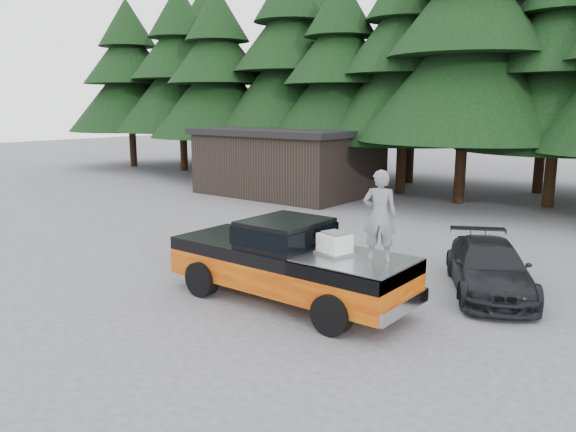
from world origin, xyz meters
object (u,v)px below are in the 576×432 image
Objects in this scene: pickup_truck at (288,274)px; air_compressor at (335,245)px; utility_building at (289,161)px; man_on_bed at (380,216)px; parked_car at (489,268)px.

pickup_truck is 9.63× the size of air_compressor.
man_on_bed is at bearing -45.85° from utility_building.
pickup_truck is 16.26m from utility_building.
pickup_truck is 2.75m from man_on_bed.
utility_building is at bearing 117.02° from parked_car.
air_compressor reaches higher than pickup_truck.
air_compressor is at bearing -14.83° from man_on_bed.
utility_building is (-10.02, 12.77, 1.00)m from pickup_truck.
parked_car is at bearing 73.71° from air_compressor.
utility_building is at bearing -69.42° from man_on_bed.
pickup_truck is at bearing -164.44° from air_compressor.
utility_building is (-12.24, 12.61, -0.60)m from man_on_bed.
man_on_bed is 0.44× the size of parked_car.
pickup_truck is 0.71× the size of utility_building.
parked_car is 0.50× the size of utility_building.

